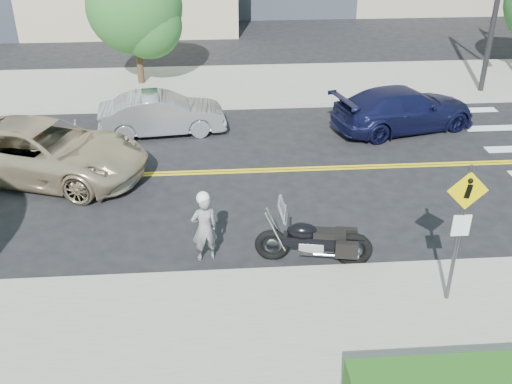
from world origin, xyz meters
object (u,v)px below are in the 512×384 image
Objects in this scene: motorcycle at (314,232)px; pedestrian_sign at (461,222)px; parked_car_silver at (162,114)px; parked_car_blue at (404,109)px; motorcyclist at (204,226)px; suv at (44,151)px.

pedestrian_sign is at bearing -24.64° from motorcycle.
parked_car_blue is (8.04, -0.23, 0.04)m from parked_car_silver.
motorcyclist reaches higher than suv.
pedestrian_sign reaches higher than motorcyclist.
motorcyclist is (-4.89, 1.98, -1.10)m from pedestrian_sign.
motorcycle is 8.53m from parked_car_silver.
suv is (-6.93, 4.66, 0.04)m from motorcycle.
motorcyclist reaches higher than parked_car_silver.
suv is 11.47m from parked_car_blue.
parked_car_silver is (-3.83, 7.63, -0.10)m from motorcycle.
parked_car_blue reaches higher than parked_car_silver.
motorcycle is at bearing -159.51° from parked_car_silver.
motorcyclist is 0.29× the size of suv.
motorcycle is at bearing 160.25° from motorcyclist.
parked_car_blue is at bearing 70.50° from motorcycle.
motorcyclist reaches higher than parked_car_blue.
motorcycle reaches higher than parked_car_silver.
motorcyclist is at bearing -176.16° from motorcycle.
suv reaches higher than parked_car_blue.
parked_car_silver is 8.04m from parked_car_blue.
pedestrian_sign reaches higher than suv.
motorcyclist is 0.35× the size of parked_car_blue.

